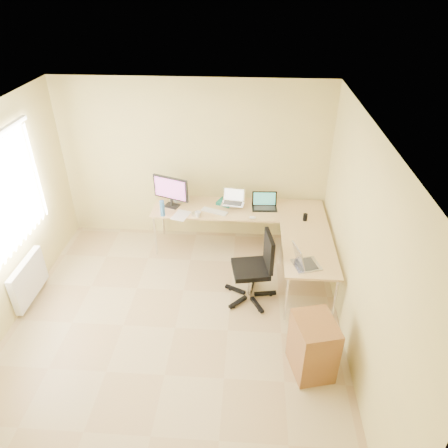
# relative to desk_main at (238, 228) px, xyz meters

# --- Properties ---
(floor) EXTENTS (4.50, 4.50, 0.00)m
(floor) POSITION_rel_desk_main_xyz_m (-0.72, -1.85, -0.36)
(floor) COLOR #9F8156
(floor) RESTS_ON ground
(ceiling) EXTENTS (4.50, 4.50, 0.00)m
(ceiling) POSITION_rel_desk_main_xyz_m (-0.72, -1.85, 2.24)
(ceiling) COLOR white
(ceiling) RESTS_ON ground
(wall_back) EXTENTS (4.50, 0.00, 4.50)m
(wall_back) POSITION_rel_desk_main_xyz_m (-0.72, 0.40, 0.93)
(wall_back) COLOR tan
(wall_back) RESTS_ON ground
(wall_front) EXTENTS (4.50, 0.00, 4.50)m
(wall_front) POSITION_rel_desk_main_xyz_m (-0.72, -4.10, 0.93)
(wall_front) COLOR tan
(wall_front) RESTS_ON ground
(wall_right) EXTENTS (0.00, 4.50, 4.50)m
(wall_right) POSITION_rel_desk_main_xyz_m (1.38, -1.85, 0.93)
(wall_right) COLOR tan
(wall_right) RESTS_ON ground
(desk_main) EXTENTS (2.65, 0.70, 0.73)m
(desk_main) POSITION_rel_desk_main_xyz_m (0.00, 0.00, 0.00)
(desk_main) COLOR tan
(desk_main) RESTS_ON ground
(desk_return) EXTENTS (0.70, 1.30, 0.73)m
(desk_return) POSITION_rel_desk_main_xyz_m (0.98, -1.00, 0.00)
(desk_return) COLOR tan
(desk_return) RESTS_ON ground
(monitor) EXTENTS (0.61, 0.39, 0.50)m
(monitor) POSITION_rel_desk_main_xyz_m (-1.04, -0.00, 0.62)
(monitor) COLOR black
(monitor) RESTS_ON desk_main
(book_stack) EXTENTS (0.34, 0.38, 0.05)m
(book_stack) POSITION_rel_desk_main_xyz_m (-0.19, 0.17, 0.39)
(book_stack) COLOR #0E5543
(book_stack) RESTS_ON desk_main
(laptop_center) EXTENTS (0.38, 0.31, 0.22)m
(laptop_center) POSITION_rel_desk_main_xyz_m (-0.09, 0.04, 0.53)
(laptop_center) COLOR silver
(laptop_center) RESTS_ON desk_main
(laptop_black) EXTENTS (0.40, 0.30, 0.24)m
(laptop_black) POSITION_rel_desk_main_xyz_m (0.40, 0.02, 0.49)
(laptop_black) COLOR black
(laptop_black) RESTS_ON desk_main
(keyboard) EXTENTS (0.43, 0.26, 0.02)m
(keyboard) POSITION_rel_desk_main_xyz_m (-0.36, -0.14, 0.37)
(keyboard) COLOR silver
(keyboard) RESTS_ON desk_main
(mouse) EXTENTS (0.12, 0.10, 0.04)m
(mouse) POSITION_rel_desk_main_xyz_m (0.22, -0.30, 0.38)
(mouse) COLOR white
(mouse) RESTS_ON desk_main
(mug) EXTENTS (0.10, 0.10, 0.09)m
(mug) POSITION_rel_desk_main_xyz_m (-0.60, -0.30, 0.41)
(mug) COLOR white
(mug) RESTS_ON desk_main
(cd_stack) EXTENTS (0.15, 0.15, 0.03)m
(cd_stack) POSITION_rel_desk_main_xyz_m (-0.63, -0.25, 0.38)
(cd_stack) COLOR white
(cd_stack) RESTS_ON desk_main
(water_bottle) EXTENTS (0.09, 0.09, 0.25)m
(water_bottle) POSITION_rel_desk_main_xyz_m (-1.13, -0.30, 0.49)
(water_bottle) COLOR #3068A7
(water_bottle) RESTS_ON desk_main
(papers) EXTENTS (0.30, 0.36, 0.01)m
(papers) POSITION_rel_desk_main_xyz_m (-0.86, -0.28, 0.37)
(papers) COLOR silver
(papers) RESTS_ON desk_main
(white_box) EXTENTS (0.27, 0.24, 0.08)m
(white_box) POSITION_rel_desk_main_xyz_m (-0.93, 0.20, 0.41)
(white_box) COLOR silver
(white_box) RESTS_ON desk_main
(desk_fan) EXTENTS (0.24, 0.24, 0.27)m
(desk_fan) POSITION_rel_desk_main_xyz_m (-1.07, 0.20, 0.50)
(desk_fan) COLOR white
(desk_fan) RESTS_ON desk_main
(black_cup) EXTENTS (0.08, 0.08, 0.11)m
(black_cup) POSITION_rel_desk_main_xyz_m (0.99, -0.30, 0.42)
(black_cup) COLOR black
(black_cup) RESTS_ON desk_main
(laptop_return) EXTENTS (0.45, 0.39, 0.25)m
(laptop_return) POSITION_rel_desk_main_xyz_m (0.90, -1.39, 0.49)
(laptop_return) COLOR #B3B3CF
(laptop_return) RESTS_ON desk_return
(office_chair) EXTENTS (0.71, 0.71, 1.02)m
(office_chair) POSITION_rel_desk_main_xyz_m (0.21, -1.20, 0.14)
(office_chair) COLOR black
(office_chair) RESTS_ON ground
(cabinet) EXTENTS (0.53, 0.60, 0.71)m
(cabinet) POSITION_rel_desk_main_xyz_m (0.92, -2.36, -0.01)
(cabinet) COLOR brown
(cabinet) RESTS_ON ground
(radiator) EXTENTS (0.09, 0.80, 0.55)m
(radiator) POSITION_rel_desk_main_xyz_m (-2.75, -1.45, -0.02)
(radiator) COLOR white
(radiator) RESTS_ON ground
(window) EXTENTS (0.10, 1.80, 1.40)m
(window) POSITION_rel_desk_main_xyz_m (-2.78, -1.45, 1.19)
(window) COLOR white
(window) RESTS_ON wall_left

